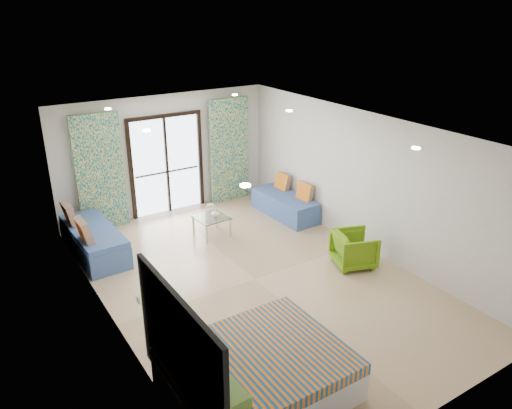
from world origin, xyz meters
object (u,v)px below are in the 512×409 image
bed (256,374)px  daybed_left (93,240)px  daybed_right (285,204)px  armchair (354,248)px  coffee_table (211,219)px

bed → daybed_left: (-0.64, 4.82, -0.00)m
bed → daybed_right: bearing=50.5°
daybed_left → daybed_right: (4.23, -0.45, -0.04)m
bed → daybed_right: size_ratio=1.20×
bed → daybed_right: 5.66m
armchair → daybed_right: bearing=12.9°
bed → armchair: 3.75m
daybed_right → coffee_table: 1.92m
daybed_right → coffee_table: bearing=179.2°
coffee_table → daybed_right: bearing=1.1°
bed → daybed_right: (3.59, 4.37, -0.04)m
daybed_left → daybed_right: daybed_left is taller
coffee_table → armchair: (1.62, -2.54, -0.02)m
daybed_left → coffee_table: size_ratio=2.71×
bed → daybed_right: daybed_right is taller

